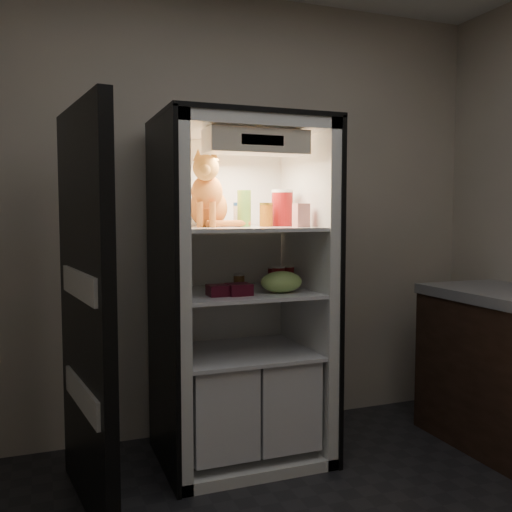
{
  "coord_description": "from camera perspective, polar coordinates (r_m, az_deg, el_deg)",
  "views": [
    {
      "loc": [
        -1.03,
        -1.59,
        1.37
      ],
      "look_at": [
        0.08,
        1.32,
        1.13
      ],
      "focal_mm": 40.0,
      "sensor_mm": 36.0,
      "label": 1
    }
  ],
  "objects": [
    {
      "name": "soda_can_c",
      "position": [
        3.12,
        2.25,
        -2.3
      ],
      "size": [
        0.07,
        0.07,
        0.13
      ],
      "color": "black",
      "rests_on": "refrigerator"
    },
    {
      "name": "room_shell",
      "position": [
        1.91,
        12.28,
        11.86
      ],
      "size": [
        3.6,
        3.6,
        3.6
      ],
      "color": "white",
      "rests_on": "floor"
    },
    {
      "name": "parmesan_shaker",
      "position": [
        3.14,
        -1.19,
        4.78
      ],
      "size": [
        0.08,
        0.08,
        0.2
      ],
      "color": "green",
      "rests_on": "refrigerator"
    },
    {
      "name": "cream_carton",
      "position": [
        3.07,
        4.54,
        4.08
      ],
      "size": [
        0.07,
        0.07,
        0.13
      ],
      "primitive_type": "cube",
      "color": "silver",
      "rests_on": "refrigerator"
    },
    {
      "name": "fridge_door",
      "position": [
        2.71,
        -16.69,
        -5.44
      ],
      "size": [
        0.18,
        0.87,
        1.85
      ],
      "rotation": [
        0.0,
        0.0,
        0.14
      ],
      "color": "black",
      "rests_on": "floor"
    },
    {
      "name": "salsa_jar",
      "position": [
        3.15,
        1.01,
        4.16
      ],
      "size": [
        0.07,
        0.07,
        0.13
      ],
      "color": "maroon",
      "rests_on": "refrigerator"
    },
    {
      "name": "pepper_jar",
      "position": [
        3.24,
        2.64,
        4.82
      ],
      "size": [
        0.12,
        0.12,
        0.21
      ],
      "color": "#A21516",
      "rests_on": "refrigerator"
    },
    {
      "name": "condiment_jar",
      "position": [
        3.18,
        -1.71,
        -2.57
      ],
      "size": [
        0.06,
        0.06,
        0.09
      ],
      "color": "brown",
      "rests_on": "refrigerator"
    },
    {
      "name": "tabby_cat",
      "position": [
        3.13,
        -4.82,
        5.76
      ],
      "size": [
        0.35,
        0.41,
        0.42
      ],
      "rotation": [
        0.0,
        0.0,
        -0.35
      ],
      "color": "#CD5B1A",
      "rests_on": "refrigerator"
    },
    {
      "name": "berry_box_right",
      "position": [
        2.96,
        -1.72,
        -3.35
      ],
      "size": [
        0.12,
        0.12,
        0.06
      ],
      "primitive_type": "cube",
      "color": "#4F0D1B",
      "rests_on": "refrigerator"
    },
    {
      "name": "soda_can_b",
      "position": [
        3.28,
        3.27,
        -2.08
      ],
      "size": [
        0.06,
        0.06,
        0.12
      ],
      "color": "black",
      "rests_on": "refrigerator"
    },
    {
      "name": "mayo_tub",
      "position": [
        3.21,
        -1.43,
        4.18
      ],
      "size": [
        0.1,
        0.1,
        0.13
      ],
      "color": "white",
      "rests_on": "refrigerator"
    },
    {
      "name": "grape_bag",
      "position": [
        3.05,
        2.56,
        -2.6
      ],
      "size": [
        0.23,
        0.17,
        0.12
      ],
      "primitive_type": "ellipsoid",
      "color": "#85A94E",
      "rests_on": "refrigerator"
    },
    {
      "name": "soda_can_a",
      "position": [
        3.28,
        1.71,
        -2.14
      ],
      "size": [
        0.06,
        0.06,
        0.11
      ],
      "color": "black",
      "rests_on": "refrigerator"
    },
    {
      "name": "refrigerator",
      "position": [
        3.2,
        -1.72,
        -6.02
      ],
      "size": [
        0.9,
        0.72,
        1.88
      ],
      "color": "white",
      "rests_on": "floor"
    },
    {
      "name": "berry_box_left",
      "position": [
        2.94,
        -3.74,
        -3.44
      ],
      "size": [
        0.11,
        0.11,
        0.06
      ],
      "primitive_type": "cube",
      "color": "#4F0D1B",
      "rests_on": "refrigerator"
    }
  ]
}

